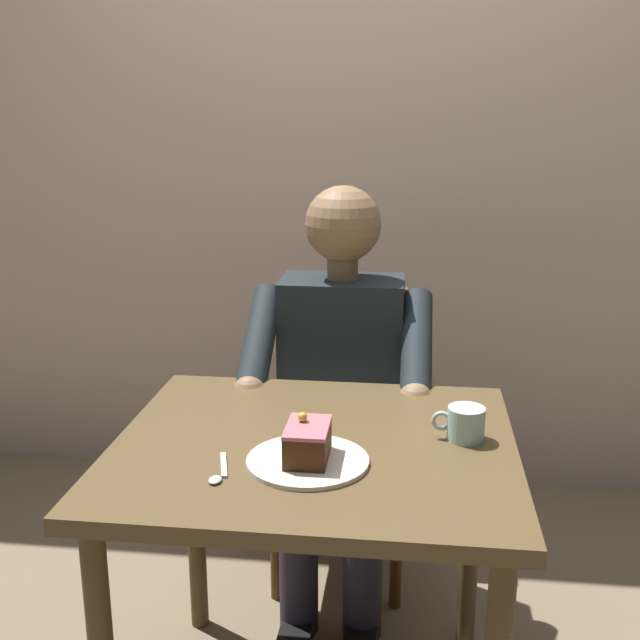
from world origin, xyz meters
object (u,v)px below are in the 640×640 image
object	(u,v)px
cake_slice	(308,442)
dessert_spoon	(219,473)
dining_table	(315,483)
coffee_cup	(465,423)
seated_person	(339,390)
chair	(344,418)

from	to	relation	value
cake_slice	dessert_spoon	xyz separation A→B (m)	(0.17, 0.07, -0.04)
dining_table	coffee_cup	bearing A→B (deg)	-171.13
dining_table	dessert_spoon	world-z (taller)	dessert_spoon
cake_slice	seated_person	bearing A→B (deg)	-90.02
chair	dessert_spoon	bearing A→B (deg)	79.60
dining_table	cake_slice	distance (m)	0.18
dessert_spoon	coffee_cup	bearing A→B (deg)	-154.79
coffee_cup	dessert_spoon	xyz separation A→B (m)	(0.50, 0.23, -0.04)
cake_slice	coffee_cup	size ratio (longest dim) A/B	1.11
seated_person	dessert_spoon	xyz separation A→B (m)	(0.17, 0.75, 0.09)
cake_slice	chair	bearing A→B (deg)	-90.02
dining_table	cake_slice	xyz separation A→B (m)	(0.00, 0.11, 0.15)
dining_table	chair	xyz separation A→B (m)	(0.00, -0.74, -0.15)
seated_person	cake_slice	world-z (taller)	seated_person
seated_person	cake_slice	distance (m)	0.69
chair	cake_slice	xyz separation A→B (m)	(0.00, 0.85, 0.30)
dessert_spoon	dining_table	bearing A→B (deg)	-132.73
chair	coffee_cup	distance (m)	0.81
dining_table	seated_person	world-z (taller)	seated_person
dining_table	chair	bearing A→B (deg)	-90.00
cake_slice	coffee_cup	world-z (taller)	cake_slice
seated_person	coffee_cup	distance (m)	0.62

